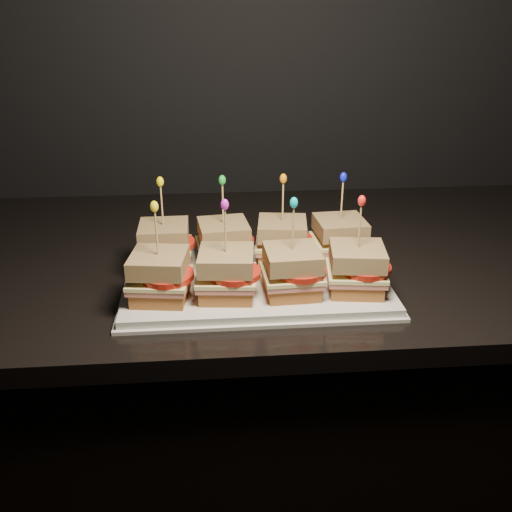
{
  "coord_description": "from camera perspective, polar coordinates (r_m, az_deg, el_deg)",
  "views": [
    {
      "loc": [
        -0.31,
        0.66,
        1.37
      ],
      "look_at": [
        -0.24,
        1.5,
        0.98
      ],
      "focal_mm": 40.0,
      "sensor_mm": 36.0,
      "label": 1
    }
  ],
  "objects": [
    {
      "name": "sandwich_5_pick",
      "position": [
        0.84,
        -3.07,
        2.27
      ],
      "size": [
        0.0,
        0.0,
        0.09
      ],
      "primitive_type": "cylinder",
      "color": "tan",
      "rests_on": "sandwich_5_bread_top"
    },
    {
      "name": "sandwich_3_bread_top",
      "position": [
        1.0,
        8.42,
        2.9
      ],
      "size": [
        0.09,
        0.09,
        0.03
      ],
      "primitive_type": "cube",
      "rotation": [
        0.0,
        0.0,
        0.07
      ],
      "color": "#592F0B",
      "rests_on": "sandwich_3_tomato"
    },
    {
      "name": "sandwich_0_pick",
      "position": [
        0.96,
        -9.38,
        4.78
      ],
      "size": [
        0.0,
        0.0,
        0.09
      ],
      "primitive_type": "cylinder",
      "color": "tan",
      "rests_on": "sandwich_0_bread_top"
    },
    {
      "name": "sandwich_5_bread_top",
      "position": [
        0.86,
        -3.01,
        -0.44
      ],
      "size": [
        0.09,
        0.09,
        0.03
      ],
      "primitive_type": "cube",
      "rotation": [
        0.0,
        0.0,
        -0.09
      ],
      "color": "#592F0B",
      "rests_on": "sandwich_5_tomato"
    },
    {
      "name": "sandwich_3_ham",
      "position": [
        1.01,
        8.3,
        1.16
      ],
      "size": [
        0.09,
        0.09,
        0.01
      ],
      "primitive_type": "cube",
      "rotation": [
        0.0,
        0.0,
        0.07
      ],
      "color": "#C77066",
      "rests_on": "sandwich_3_bread_bot"
    },
    {
      "name": "sandwich_4_cheese",
      "position": [
        0.87,
        -9.59,
        -2.21
      ],
      "size": [
        0.1,
        0.1,
        0.01
      ],
      "primitive_type": "cube",
      "rotation": [
        0.0,
        0.0,
        -0.13
      ],
      "color": "#F4EB97",
      "rests_on": "sandwich_4_ham"
    },
    {
      "name": "sandwich_2_ham",
      "position": [
        0.99,
        2.61,
        0.98
      ],
      "size": [
        0.1,
        0.1,
        0.01
      ],
      "primitive_type": "cube",
      "rotation": [
        0.0,
        0.0,
        -0.13
      ],
      "color": "#C77066",
      "rests_on": "sandwich_2_bread_bot"
    },
    {
      "name": "sandwich_3_pick",
      "position": [
        0.98,
        8.57,
        5.29
      ],
      "size": [
        0.0,
        0.0,
        0.09
      ],
      "primitive_type": "cylinder",
      "color": "tan",
      "rests_on": "sandwich_3_bread_top"
    },
    {
      "name": "sandwich_2_bread_bot",
      "position": [
        1.0,
        2.59,
        0.18
      ],
      "size": [
        0.09,
        0.09,
        0.02
      ],
      "primitive_type": "cube",
      "rotation": [
        0.0,
        0.0,
        -0.13
      ],
      "color": "brown",
      "rests_on": "platter"
    },
    {
      "name": "sandwich_1_ham",
      "position": [
        0.98,
        -3.22,
        0.78
      ],
      "size": [
        0.1,
        0.09,
        0.01
      ],
      "primitive_type": "cube",
      "rotation": [
        0.0,
        0.0,
        0.12
      ],
      "color": "#C77066",
      "rests_on": "sandwich_1_bread_bot"
    },
    {
      "name": "sandwich_4_frill",
      "position": [
        0.83,
        -10.14,
        4.9
      ],
      "size": [
        0.01,
        0.01,
        0.02
      ],
      "primitive_type": "ellipsoid",
      "color": "yellow",
      "rests_on": "sandwich_4_pick"
    },
    {
      "name": "sandwich_4_ham",
      "position": [
        0.88,
        -9.56,
        -2.61
      ],
      "size": [
        0.1,
        0.1,
        0.01
      ],
      "primitive_type": "cube",
      "rotation": [
        0.0,
        0.0,
        -0.13
      ],
      "color": "#C77066",
      "rests_on": "sandwich_4_bread_bot"
    },
    {
      "name": "sandwich_7_frill",
      "position": [
        0.86,
        10.54,
        5.46
      ],
      "size": [
        0.01,
        0.01,
        0.02
      ],
      "primitive_type": "ellipsoid",
      "color": "red",
      "rests_on": "sandwich_7_pick"
    },
    {
      "name": "platter",
      "position": [
        0.95,
        -0.0,
        -2.54
      ],
      "size": [
        0.42,
        0.26,
        0.02
      ],
      "primitive_type": "cube",
      "color": "silver",
      "rests_on": "granite_slab"
    },
    {
      "name": "sandwich_1_tomato",
      "position": [
        0.97,
        -2.53,
        1.45
      ],
      "size": [
        0.08,
        0.08,
        0.01
      ],
      "primitive_type": "cylinder",
      "color": "red",
      "rests_on": "sandwich_1_cheese"
    },
    {
      "name": "sandwich_5_frill",
      "position": [
        0.83,
        -3.14,
        5.16
      ],
      "size": [
        0.01,
        0.01,
        0.02
      ],
      "primitive_type": "ellipsoid",
      "color": "#CD1FC4",
      "rests_on": "sandwich_5_pick"
    },
    {
      "name": "sandwich_0_bread_top",
      "position": [
        0.97,
        -9.21,
        2.35
      ],
      "size": [
        0.08,
        0.08,
        0.03
      ],
      "primitive_type": "cube",
      "rotation": [
        0.0,
        0.0,
        0.01
      ],
      "color": "#592F0B",
      "rests_on": "sandwich_0_tomato"
    },
    {
      "name": "sandwich_4_bread_bot",
      "position": [
        0.88,
        -9.49,
        -3.49
      ],
      "size": [
        0.09,
        0.09,
        0.02
      ],
      "primitive_type": "cube",
      "rotation": [
        0.0,
        0.0,
        -0.13
      ],
      "color": "brown",
      "rests_on": "platter"
    },
    {
      "name": "sandwich_3_tomato",
      "position": [
        1.0,
        9.1,
        1.81
      ],
      "size": [
        0.08,
        0.08,
        0.01
      ],
      "primitive_type": "cylinder",
      "color": "red",
      "rests_on": "sandwich_3_cheese"
    },
    {
      "name": "sandwich_0_frill",
      "position": [
        0.94,
        -9.57,
        7.35
      ],
      "size": [
        0.01,
        0.01,
        0.02
      ],
      "primitive_type": "ellipsoid",
      "color": "yellow",
      "rests_on": "sandwich_0_pick"
    },
    {
      "name": "sandwich_6_cheese",
      "position": [
        0.88,
        3.61,
        -1.74
      ],
      "size": [
        0.09,
        0.09,
        0.01
      ],
      "primitive_type": "cube",
      "rotation": [
        0.0,
        0.0,
        0.05
      ],
      "color": "#F4EB97",
      "rests_on": "sandwich_6_ham"
    },
    {
      "name": "sandwich_7_pick",
      "position": [
        0.87,
        10.31,
        2.66
      ],
      "size": [
        0.0,
        0.0,
        0.09
      ],
      "primitive_type": "cylinder",
      "color": "tan",
      "rests_on": "sandwich_7_bread_top"
    },
    {
      "name": "sandwich_7_ham",
      "position": [
        0.9,
        9.95,
        -1.87
      ],
      "size": [
        0.1,
        0.1,
        0.01
      ],
      "primitive_type": "cube",
      "rotation": [
        0.0,
        0.0,
        -0.13
      ],
      "color": "#C77066",
      "rests_on": "sandwich_7_bread_bot"
    },
    {
      "name": "sandwich_6_tomato",
      "position": [
        0.87,
        4.46,
        -1.44
      ],
      "size": [
        0.08,
        0.08,
        0.01
      ],
      "primitive_type": "cylinder",
      "color": "red",
      "rests_on": "sandwich_6_cheese"
    },
    {
      "name": "sandwich_7_bread_bot",
      "position": [
        0.91,
        9.88,
        -2.73
      ],
      "size": [
        0.09,
        0.09,
        0.02
      ],
      "primitive_type": "cube",
      "rotation": [
        0.0,
        0.0,
        -0.13
      ],
      "color": "brown",
      "rests_on": "platter"
    },
    {
      "name": "sandwich_5_tomato",
      "position": [
        0.86,
        -2.17,
        -1.69
      ],
      "size": [
        0.08,
        0.08,
        0.01
      ],
      "primitive_type": "cylinder",
      "color": "red",
      "rests_on": "sandwich_5_cheese"
    },
    {
      "name": "sandwich_7_tomato",
      "position": [
        0.89,
        10.85,
        -1.18
      ],
      "size": [
        0.08,
        0.08,
        0.01
      ],
      "primitive_type": "cylinder",
      "color": "red",
      "rests_on": "sandwich_7_cheese"
    },
    {
      "name": "cabinet",
      "position": [
        1.37,
        -12.93,
        -18.44
      ],
      "size": [
        2.56,
        0.68,
        0.89
      ],
      "primitive_type": "cube",
      "color": "black",
      "rests_on": "ground"
    },
    {
      "name": "sandwich_1_bread_bot",
      "position": [
        0.99,
        -3.2,
        -0.02
      ],
      "size": [
        0.09,
        0.09,
        0.02
      ],
      "primitive_type": "cube",
      "rotation": [
        0.0,
        0.0,
        0.12
      ],
      "color": "brown",
      "rests_on": "platter"
    },
    {
      "name": "sandwich_6_bread_bot",
      "position": [
        0.89,
        3.57,
        -3.01
      ],
      "size": [
        0.08,
        0.08,
        0.02
      ],
      "primitive_type": "cube",
      "rotation": [
        0.0,
        0.0,
        0.05
      ],
      "color": "brown",
      "rests_on": "platter"
    },
    {
      "name": "sandwich_7_bread_top",
      "position": [
        0.89,
        10.1,
        0.03
      ],
      "size": [
        0.09,
        0.09,
        0.03
      ],
      "primitive_type": "cube",
      "rotation": [
        0.0,
        0.0,
        -0.13
      ],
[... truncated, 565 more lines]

